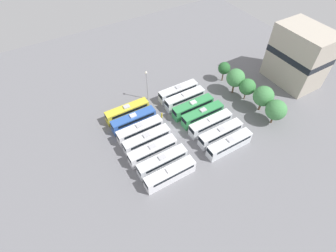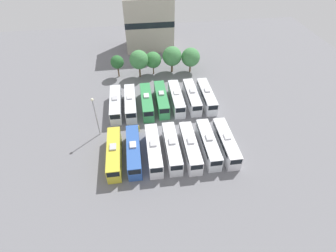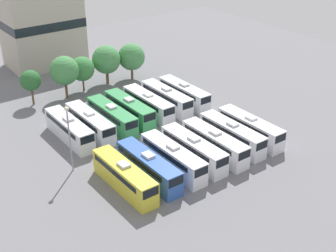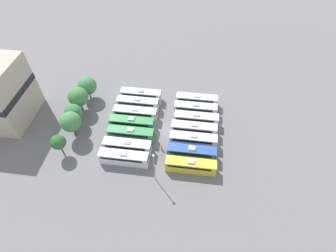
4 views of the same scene
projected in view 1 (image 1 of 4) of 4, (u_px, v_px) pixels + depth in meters
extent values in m
plane|color=slate|center=(175.00, 132.00, 66.10)|extent=(122.71, 122.71, 0.00)
cube|color=gold|center=(127.00, 112.00, 68.56)|extent=(2.50, 11.61, 3.35)
cube|color=black|center=(128.00, 109.00, 67.95)|extent=(2.54, 9.87, 0.74)
cube|color=black|center=(106.00, 117.00, 65.87)|extent=(2.20, 0.08, 1.17)
cube|color=#B2B2B7|center=(127.00, 107.00, 67.19)|extent=(1.20, 1.60, 0.35)
cube|color=#2D56A8|center=(134.00, 120.00, 66.43)|extent=(2.50, 11.61, 3.35)
cube|color=black|center=(134.00, 117.00, 65.82)|extent=(2.54, 9.87, 0.74)
cube|color=black|center=(112.00, 127.00, 63.75)|extent=(2.20, 0.08, 1.17)
cube|color=silver|center=(133.00, 115.00, 65.06)|extent=(1.20, 1.60, 0.35)
cube|color=silver|center=(140.00, 130.00, 64.16)|extent=(2.50, 11.61, 3.35)
cube|color=black|center=(141.00, 127.00, 63.56)|extent=(2.54, 9.87, 0.74)
cube|color=black|center=(118.00, 137.00, 61.48)|extent=(2.20, 0.08, 1.17)
cube|color=#B2B2B7|center=(139.00, 125.00, 62.79)|extent=(1.20, 1.60, 0.35)
cube|color=silver|center=(147.00, 140.00, 62.11)|extent=(2.50, 11.61, 3.35)
cube|color=black|center=(148.00, 137.00, 61.50)|extent=(2.54, 9.87, 0.74)
cube|color=black|center=(124.00, 148.00, 59.43)|extent=(2.20, 0.08, 1.17)
cube|color=#B2B2B7|center=(146.00, 135.00, 60.74)|extent=(1.20, 1.60, 0.35)
cube|color=silver|center=(153.00, 151.00, 59.93)|extent=(2.50, 11.61, 3.35)
cube|color=black|center=(154.00, 148.00, 59.33)|extent=(2.54, 9.87, 0.74)
cube|color=black|center=(129.00, 160.00, 57.25)|extent=(2.20, 0.08, 1.17)
cube|color=#B2B2B7|center=(152.00, 146.00, 58.56)|extent=(1.20, 1.60, 0.35)
cube|color=silver|center=(162.00, 162.00, 57.92)|extent=(2.50, 11.61, 3.35)
cube|color=black|center=(163.00, 159.00, 57.31)|extent=(2.54, 9.87, 0.74)
cube|color=black|center=(138.00, 171.00, 55.24)|extent=(2.20, 0.08, 1.17)
cube|color=#B2B2B7|center=(162.00, 157.00, 56.55)|extent=(1.20, 1.60, 0.35)
cube|color=silver|center=(170.00, 174.00, 55.80)|extent=(2.50, 11.61, 3.35)
cube|color=black|center=(171.00, 171.00, 55.19)|extent=(2.54, 9.87, 0.74)
cube|color=black|center=(146.00, 185.00, 53.11)|extent=(2.20, 0.08, 1.17)
cube|color=silver|center=(170.00, 170.00, 54.43)|extent=(1.20, 1.60, 0.35)
cube|color=silver|center=(178.00, 92.00, 73.85)|extent=(2.50, 11.61, 3.35)
cube|color=black|center=(179.00, 89.00, 73.24)|extent=(2.54, 9.87, 0.74)
cube|color=black|center=(160.00, 96.00, 71.17)|extent=(2.20, 0.08, 1.17)
cube|color=#B2B2B7|center=(178.00, 87.00, 72.48)|extent=(1.20, 1.60, 0.35)
cube|color=silver|center=(185.00, 99.00, 71.85)|extent=(2.50, 11.61, 3.35)
cube|color=black|center=(186.00, 96.00, 71.24)|extent=(2.54, 9.87, 0.74)
cube|color=black|center=(167.00, 104.00, 69.16)|extent=(2.20, 0.08, 1.17)
cube|color=silver|center=(185.00, 94.00, 70.48)|extent=(1.20, 1.60, 0.35)
cube|color=#338C4C|center=(193.00, 107.00, 69.63)|extent=(2.50, 11.61, 3.35)
cube|color=black|center=(194.00, 104.00, 69.02)|extent=(2.54, 9.87, 0.74)
cube|color=black|center=(174.00, 113.00, 66.94)|extent=(2.20, 0.08, 1.17)
cube|color=silver|center=(193.00, 102.00, 68.25)|extent=(1.20, 1.60, 0.35)
cube|color=#338C4C|center=(202.00, 115.00, 67.74)|extent=(2.50, 11.61, 3.35)
cube|color=black|center=(204.00, 112.00, 67.13)|extent=(2.54, 9.87, 0.74)
cube|color=black|center=(184.00, 121.00, 65.05)|extent=(2.20, 0.08, 1.17)
cube|color=#B2B2B7|center=(203.00, 110.00, 66.37)|extent=(1.20, 1.60, 0.35)
cube|color=silver|center=(210.00, 124.00, 65.60)|extent=(2.50, 11.61, 3.35)
cube|color=black|center=(212.00, 121.00, 64.99)|extent=(2.54, 9.87, 0.74)
cube|color=black|center=(191.00, 130.00, 62.92)|extent=(2.20, 0.08, 1.17)
cube|color=white|center=(211.00, 119.00, 64.23)|extent=(1.20, 1.60, 0.35)
cube|color=silver|center=(220.00, 134.00, 63.41)|extent=(2.50, 11.61, 3.35)
cube|color=black|center=(222.00, 131.00, 62.80)|extent=(2.54, 9.87, 0.74)
cube|color=black|center=(201.00, 141.00, 60.73)|extent=(2.20, 0.08, 1.17)
cube|color=#B2B2B7|center=(221.00, 129.00, 62.04)|extent=(1.20, 1.60, 0.35)
cube|color=silver|center=(229.00, 144.00, 61.26)|extent=(2.50, 11.61, 3.35)
cube|color=black|center=(231.00, 141.00, 60.65)|extent=(2.54, 9.87, 0.74)
cube|color=black|center=(210.00, 152.00, 58.58)|extent=(2.20, 0.08, 1.17)
cube|color=#B2B2B7|center=(231.00, 139.00, 59.89)|extent=(1.20, 1.60, 0.35)
cylinder|color=gold|center=(162.00, 115.00, 68.92)|extent=(0.36, 0.36, 1.54)
sphere|color=tan|center=(162.00, 113.00, 68.26)|extent=(0.24, 0.24, 0.24)
cylinder|color=gray|center=(147.00, 87.00, 71.08)|extent=(0.20, 0.20, 8.94)
sphere|color=#EAE5C6|center=(146.00, 73.00, 67.63)|extent=(0.60, 0.60, 0.60)
cylinder|color=brown|center=(223.00, 76.00, 78.88)|extent=(0.37, 0.37, 3.23)
sphere|color=#28602D|center=(224.00, 68.00, 76.75)|extent=(3.59, 3.59, 3.59)
cylinder|color=brown|center=(233.00, 88.00, 75.07)|extent=(0.47, 0.47, 3.43)
sphere|color=#428447|center=(236.00, 78.00, 72.46)|extent=(5.12, 5.12, 5.12)
cylinder|color=brown|center=(245.00, 95.00, 73.40)|extent=(0.32, 0.32, 2.78)
sphere|color=#387A3D|center=(247.00, 87.00, 71.20)|extent=(4.51, 4.51, 4.51)
cylinder|color=brown|center=(260.00, 106.00, 70.40)|extent=(0.56, 0.56, 2.97)
sphere|color=#428447|center=(263.00, 96.00, 67.90)|extent=(5.38, 5.38, 5.38)
cylinder|color=brown|center=(272.00, 119.00, 67.28)|extent=(0.47, 0.47, 2.70)
sphere|color=#428447|center=(276.00, 110.00, 64.92)|extent=(5.22, 5.22, 5.22)
cube|color=#B2A899|center=(299.00, 56.00, 74.19)|extent=(15.00, 10.30, 16.46)
cube|color=black|center=(300.00, 54.00, 73.58)|extent=(15.06, 10.36, 1.80)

